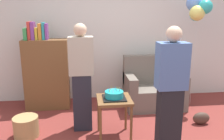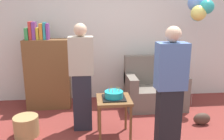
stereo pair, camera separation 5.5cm
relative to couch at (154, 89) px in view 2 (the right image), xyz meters
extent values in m
cube|color=silver|center=(-0.71, 0.62, 1.01)|extent=(6.00, 0.10, 2.70)
cube|color=#6B6056|center=(0.00, -0.06, -0.14)|extent=(1.10, 0.70, 0.40)
cube|color=#6B6056|center=(0.00, 0.21, 0.34)|extent=(1.10, 0.16, 0.56)
cube|color=#6B6056|center=(-0.47, -0.06, 0.18)|extent=(0.16, 0.70, 0.24)
cube|color=#6B6056|center=(0.47, -0.06, 0.18)|extent=(0.16, 0.70, 0.24)
cube|color=brown|center=(-2.01, 0.16, 0.31)|extent=(0.80, 0.36, 1.30)
cube|color=#38934C|center=(-2.32, 0.16, 1.06)|extent=(0.06, 0.26, 0.21)
cube|color=red|center=(-2.25, 0.16, 1.12)|extent=(0.05, 0.21, 0.32)
cube|color=#7F3D93|center=(-2.19, 0.16, 1.12)|extent=(0.06, 0.20, 0.31)
cube|color=gold|center=(-2.14, 0.16, 1.06)|extent=(0.05, 0.17, 0.21)
cube|color=orange|center=(-2.07, 0.16, 1.10)|extent=(0.06, 0.17, 0.28)
cube|color=teal|center=(-2.01, 0.16, 1.11)|extent=(0.04, 0.16, 0.30)
cube|color=#7F3D93|center=(-1.96, 0.16, 1.10)|extent=(0.04, 0.18, 0.28)
cube|color=brown|center=(-0.91, -1.10, 0.24)|extent=(0.48, 0.48, 0.04)
cylinder|color=brown|center=(-1.12, -1.31, -0.06)|extent=(0.04, 0.04, 0.56)
cylinder|color=brown|center=(-0.70, -1.31, -0.06)|extent=(0.04, 0.04, 0.56)
cylinder|color=brown|center=(-1.12, -0.89, -0.06)|extent=(0.04, 0.04, 0.56)
cylinder|color=brown|center=(-0.70, -0.89, -0.06)|extent=(0.04, 0.04, 0.56)
cube|color=black|center=(-0.91, -1.10, 0.27)|extent=(0.32, 0.32, 0.02)
cylinder|color=teal|center=(-0.91, -1.10, 0.32)|extent=(0.26, 0.26, 0.09)
cylinder|color=#F2CC4C|center=(-0.84, -1.11, 0.39)|extent=(0.01, 0.01, 0.06)
cylinder|color=#F2CC4C|center=(-0.86, -1.06, 0.39)|extent=(0.01, 0.01, 0.05)
cylinder|color=#66B2E5|center=(-0.88, -1.04, 0.39)|extent=(0.01, 0.01, 0.05)
cylinder|color=#F2CC4C|center=(-0.94, -1.01, 0.39)|extent=(0.01, 0.01, 0.06)
cylinder|color=#EA668C|center=(-0.96, -1.06, 0.39)|extent=(0.01, 0.01, 0.05)
cylinder|color=#66B2E5|center=(-0.98, -1.10, 0.39)|extent=(0.01, 0.01, 0.05)
cylinder|color=#F2CC4C|center=(-0.97, -1.15, 0.39)|extent=(0.01, 0.01, 0.05)
cylinder|color=#EA668C|center=(-0.93, -1.16, 0.39)|extent=(0.01, 0.01, 0.06)
cylinder|color=#66B2E5|center=(-0.89, -1.16, 0.39)|extent=(0.01, 0.01, 0.06)
cylinder|color=#66B2E5|center=(-0.83, -1.14, 0.40)|extent=(0.01, 0.01, 0.06)
cube|color=#23232D|center=(-1.35, -0.78, 0.10)|extent=(0.28, 0.20, 0.88)
cube|color=#B2A893|center=(-1.35, -0.78, 0.82)|extent=(0.36, 0.22, 0.56)
sphere|color=#D1A889|center=(-1.35, -0.78, 1.19)|extent=(0.19, 0.19, 0.19)
cube|color=black|center=(-0.27, -1.57, 0.10)|extent=(0.28, 0.20, 0.88)
cube|color=#4C6BA3|center=(-0.27, -1.57, 0.82)|extent=(0.36, 0.22, 0.56)
sphere|color=#D1A889|center=(-0.27, -1.57, 1.19)|extent=(0.19, 0.19, 0.19)
cylinder|color=#A88451|center=(-2.18, -0.93, -0.19)|extent=(0.36, 0.36, 0.30)
ellipsoid|color=#473328|center=(0.56, -0.86, -0.24)|extent=(0.28, 0.14, 0.20)
cylinder|color=silver|center=(0.74, -0.05, 0.55)|extent=(0.00, 0.00, 1.78)
sphere|color=#2DADA8|center=(0.77, 0.04, 1.40)|extent=(0.25, 0.25, 0.25)
sphere|color=#2DADA8|center=(0.83, -0.15, 1.53)|extent=(0.25, 0.25, 0.25)
sphere|color=#668ED6|center=(0.70, 0.03, 1.60)|extent=(0.28, 0.28, 0.28)
sphere|color=#E5D666|center=(0.70, -0.12, 1.42)|extent=(0.27, 0.27, 0.27)
camera|label=1|loc=(-1.30, -4.19, 1.45)|focal=37.70mm
camera|label=2|loc=(-1.25, -4.19, 1.45)|focal=37.70mm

